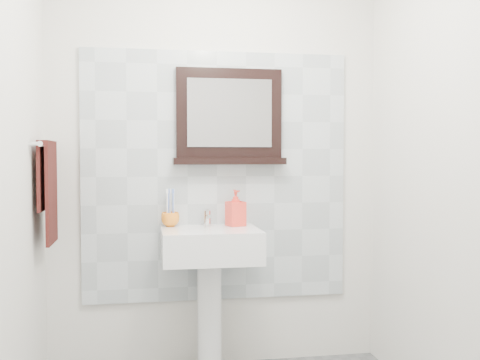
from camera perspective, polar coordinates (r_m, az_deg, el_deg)
name	(u,v)px	position (r m, az deg, el deg)	size (l,w,h in m)	color
back_wall	(217,160)	(3.41, -2.40, 2.07)	(2.00, 0.01, 2.50)	silver
front_wall	(346,167)	(1.26, 10.68, 1.34)	(2.00, 0.01, 2.50)	silver
right_wall	(472,161)	(2.70, 22.49, 1.78)	(0.01, 2.20, 2.50)	silver
splashback	(217,176)	(3.40, -2.37, 0.38)	(1.60, 0.02, 1.50)	#B3BDC2
pedestal_sink	(210,261)	(3.23, -3.04, -8.20)	(0.55, 0.44, 0.96)	white
toothbrush_cup	(170,219)	(3.32, -7.09, -3.99)	(0.11, 0.11, 0.08)	orange
toothbrushes	(171,205)	(3.31, -7.07, -2.58)	(0.05, 0.04, 0.21)	white
soap_dispenser	(236,208)	(3.31, -0.44, -2.85)	(0.10, 0.10, 0.21)	red
framed_mirror	(229,119)	(3.38, -1.11, 6.22)	(0.68, 0.11, 0.57)	black
towel_bar	(46,144)	(3.16, -19.10, 3.43)	(0.07, 0.40, 0.03)	silver
hand_towel	(48,184)	(3.16, -18.92, -0.38)	(0.06, 0.30, 0.55)	black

